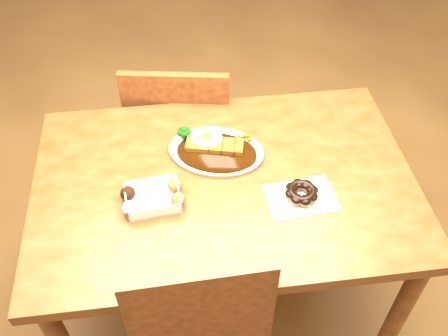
{
  "coord_description": "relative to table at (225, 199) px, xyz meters",
  "views": [
    {
      "loc": [
        -0.14,
        -1.05,
        1.91
      ],
      "look_at": [
        -0.0,
        -0.01,
        0.81
      ],
      "focal_mm": 40.0,
      "sensor_mm": 36.0,
      "label": 1
    }
  ],
  "objects": [
    {
      "name": "ground",
      "position": [
        0.0,
        0.0,
        -0.65
      ],
      "size": [
        6.0,
        6.0,
        0.0
      ],
      "primitive_type": "plane",
      "color": "brown",
      "rests_on": "ground"
    },
    {
      "name": "chair_far",
      "position": [
        -0.11,
        0.54,
        -0.17
      ],
      "size": [
        0.48,
        0.48,
        0.87
      ],
      "rotation": [
        0.0,
        0.0,
        2.98
      ],
      "color": "#46290E",
      "rests_on": "ground"
    },
    {
      "name": "pon_de_ring",
      "position": [
        0.22,
        -0.11,
        0.12
      ],
      "size": [
        0.22,
        0.16,
        0.04
      ],
      "rotation": [
        0.0,
        0.0,
        0.08
      ],
      "color": "silver",
      "rests_on": "table"
    },
    {
      "name": "donut_box",
      "position": [
        -0.23,
        -0.06,
        0.12
      ],
      "size": [
        0.19,
        0.14,
        0.05
      ],
      "rotation": [
        0.0,
        0.0,
        0.1
      ],
      "color": "white",
      "rests_on": "table"
    },
    {
      "name": "katsu_curry_plate",
      "position": [
        -0.02,
        0.13,
        0.11
      ],
      "size": [
        0.36,
        0.31,
        0.06
      ],
      "rotation": [
        0.0,
        0.0,
        -0.31
      ],
      "color": "white",
      "rests_on": "table"
    },
    {
      "name": "table",
      "position": [
        0.0,
        0.0,
        0.0
      ],
      "size": [
        1.2,
        0.8,
        0.75
      ],
      "color": "#46290E",
      "rests_on": "ground"
    }
  ]
}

